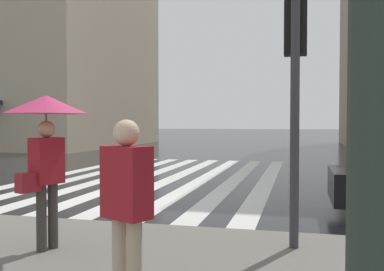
{
  "coord_description": "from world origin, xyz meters",
  "views": [
    {
      "loc": [
        -9.64,
        -4.56,
        1.81
      ],
      "look_at": [
        3.95,
        -1.17,
        1.38
      ],
      "focal_mm": 40.38,
      "sensor_mm": 36.0,
      "label": 1
    }
  ],
  "objects": [
    {
      "name": "traffic_signal_post",
      "position": [
        -3.7,
        -4.5,
        2.61
      ],
      "size": [
        0.44,
        0.3,
        3.41
      ],
      "color": "#333338",
      "rests_on": "sidewalk_pavement"
    },
    {
      "name": "ground_plane",
      "position": [
        0.0,
        0.0,
        0.0
      ],
      "size": [
        220.0,
        220.0,
        0.0
      ],
      "primitive_type": "plane",
      "color": "black"
    },
    {
      "name": "zebra_crossing",
      "position": [
        4.0,
        -0.09,
        0.0
      ],
      "size": [
        13.0,
        7.5,
        0.01
      ],
      "color": "silver",
      "rests_on": "ground_plane"
    },
    {
      "name": "pedestrian_in_red_jacket",
      "position": [
        -6.31,
        -3.17,
        1.14
      ],
      "size": [
        0.39,
        0.46,
        1.68
      ],
      "color": "maroon",
      "rests_on": "sidewalk_pavement"
    },
    {
      "name": "pedestrian_with_floral_umbrella",
      "position": [
        -4.7,
        -1.38,
        1.77
      ],
      "size": [
        1.05,
        1.05,
        2.01
      ],
      "color": "maroon",
      "rests_on": "sidewalk_pavement"
    }
  ]
}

